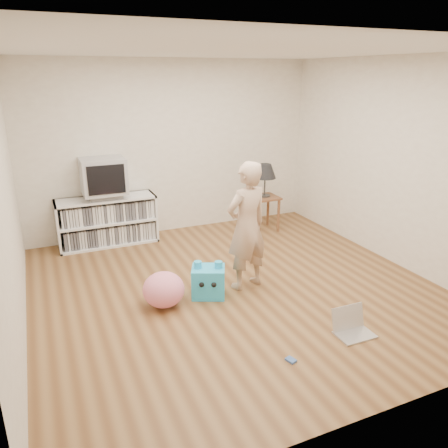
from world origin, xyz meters
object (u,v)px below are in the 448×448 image
at_px(person, 247,226).
at_px(side_table, 264,205).
at_px(crt_tv, 103,176).
at_px(table_lamp, 265,172).
at_px(media_unit, 107,221).
at_px(plush_pink, 164,290).
at_px(laptop, 351,326).
at_px(dvd_deck, 105,195).
at_px(plush_blue, 208,281).

bearing_deg(person, side_table, -137.10).
xyz_separation_m(crt_tv, table_lamp, (2.39, -0.37, -0.08)).
relative_size(media_unit, plush_pink, 3.12).
bearing_deg(side_table, plush_pink, -141.29).
bearing_deg(table_lamp, laptop, -102.22).
bearing_deg(laptop, dvd_deck, 118.75).
xyz_separation_m(media_unit, side_table, (2.39, -0.39, 0.07)).
bearing_deg(plush_blue, dvd_deck, 133.90).
relative_size(media_unit, crt_tv, 2.33).
relative_size(dvd_deck, crt_tv, 0.75).
bearing_deg(dvd_deck, plush_blue, -70.15).
distance_m(crt_tv, person, 2.40).
xyz_separation_m(media_unit, crt_tv, (0.00, -0.02, 0.67)).
xyz_separation_m(person, plush_pink, (-1.01, -0.06, -0.56)).
bearing_deg(dvd_deck, table_lamp, -8.81).
bearing_deg(side_table, person, -124.41).
bearing_deg(crt_tv, media_unit, 90.00).
bearing_deg(plush_blue, person, 29.33).
bearing_deg(table_lamp, crt_tv, 171.26).
bearing_deg(laptop, crt_tv, 118.77).
bearing_deg(table_lamp, plush_blue, -133.65).
bearing_deg(person, media_unit, -71.48).
relative_size(media_unit, dvd_deck, 3.11).
distance_m(crt_tv, table_lamp, 2.42).
bearing_deg(media_unit, laptop, -62.41).
bearing_deg(crt_tv, side_table, -8.74).
bearing_deg(plush_blue, plush_pink, -154.37).
relative_size(laptop, plush_pink, 0.81).
bearing_deg(crt_tv, dvd_deck, 90.00).
distance_m(side_table, person, 2.05).
height_order(media_unit, crt_tv, crt_tv).
xyz_separation_m(dvd_deck, crt_tv, (0.00, -0.00, 0.29)).
relative_size(crt_tv, person, 0.40).
height_order(media_unit, plush_pink, media_unit).
bearing_deg(plush_blue, table_lamp, 70.40).
distance_m(media_unit, side_table, 2.42).
height_order(plush_blue, plush_pink, plush_blue).
bearing_deg(laptop, person, 112.35).
height_order(person, plush_pink, person).
relative_size(media_unit, table_lamp, 2.72).
height_order(dvd_deck, person, person).
relative_size(table_lamp, laptop, 1.42).
bearing_deg(media_unit, dvd_deck, -90.00).
xyz_separation_m(person, plush_blue, (-0.49, -0.05, -0.57)).
relative_size(person, plush_blue, 3.33).
bearing_deg(laptop, plush_blue, 129.72).
xyz_separation_m(media_unit, table_lamp, (2.39, -0.39, 0.59)).
distance_m(person, plush_pink, 1.16).
height_order(media_unit, laptop, media_unit).
height_order(side_table, plush_blue, side_table).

